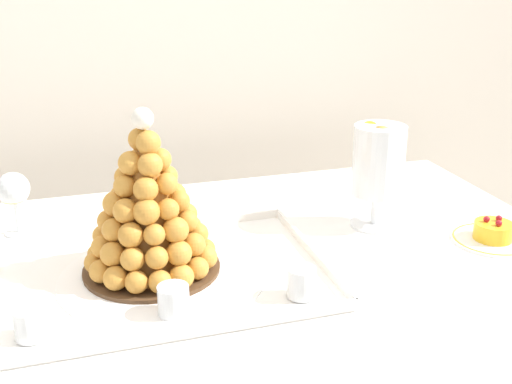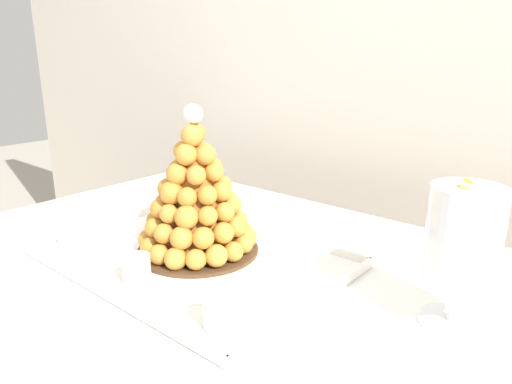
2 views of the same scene
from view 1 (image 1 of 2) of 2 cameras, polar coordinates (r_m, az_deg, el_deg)
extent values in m
cube|color=silver|center=(1.99, -9.57, 16.46)|extent=(4.80, 0.10, 2.50)
cylinder|color=brown|center=(2.06, 13.04, -9.00)|extent=(0.04, 0.04, 0.77)
cube|color=brown|center=(1.31, -3.13, -7.17)|extent=(1.48, 0.94, 0.02)
cube|color=white|center=(1.30, -3.14, -6.73)|extent=(1.54, 1.00, 0.00)
cube|color=white|center=(1.81, -6.90, -4.12)|extent=(1.54, 0.01, 0.31)
cube|color=white|center=(1.26, -8.27, -7.56)|extent=(0.62, 0.43, 0.01)
cube|color=white|center=(1.07, -6.39, -12.29)|extent=(0.62, 0.01, 0.02)
cube|color=white|center=(1.45, -9.68, -3.22)|extent=(0.62, 0.01, 0.02)
cube|color=white|center=(1.33, 5.03, -5.30)|extent=(0.01, 0.43, 0.02)
cylinder|color=white|center=(1.26, -8.28, -7.40)|extent=(0.40, 0.40, 0.00)
cylinder|color=#4C331E|center=(1.28, -9.22, -6.67)|extent=(0.27, 0.27, 0.01)
cone|color=#AF6F2B|center=(1.23, -9.59, -0.89)|extent=(0.18, 0.18, 0.27)
sphere|color=#CA8733|center=(1.29, -4.56, -5.08)|extent=(0.04, 0.04, 0.04)
sphere|color=gold|center=(1.32, -5.30, -4.33)|extent=(0.04, 0.04, 0.04)
sphere|color=gold|center=(1.35, -6.57, -3.90)|extent=(0.05, 0.05, 0.05)
sphere|color=#CB8833|center=(1.37, -8.18, -3.70)|extent=(0.05, 0.05, 0.05)
sphere|color=gold|center=(1.37, -9.93, -3.74)|extent=(0.05, 0.05, 0.05)
sphere|color=#CB8833|center=(1.36, -11.60, -4.07)|extent=(0.05, 0.05, 0.05)
sphere|color=gold|center=(1.33, -12.98, -4.57)|extent=(0.05, 0.05, 0.05)
sphere|color=gold|center=(1.30, -13.87, -5.32)|extent=(0.04, 0.04, 0.04)
sphere|color=#CD8A35|center=(1.26, -14.11, -6.11)|extent=(0.04, 0.04, 0.04)
sphere|color=#CC8934|center=(1.23, -13.61, -6.85)|extent=(0.04, 0.04, 0.04)
sphere|color=gold|center=(1.20, -12.37, -7.48)|extent=(0.05, 0.05, 0.05)
sphere|color=#CC8934|center=(1.18, -10.57, -7.87)|extent=(0.04, 0.04, 0.04)
sphere|color=gold|center=(1.18, -8.52, -7.89)|extent=(0.04, 0.04, 0.04)
sphere|color=gold|center=(1.19, -6.63, -7.48)|extent=(0.05, 0.05, 0.05)
sphere|color=#CD8A34|center=(1.22, -5.22, -6.75)|extent=(0.04, 0.04, 0.04)
sphere|color=gold|center=(1.25, -4.51, -5.80)|extent=(0.05, 0.05, 0.05)
sphere|color=gold|center=(1.30, -5.83, -3.00)|extent=(0.04, 0.04, 0.04)
sphere|color=gold|center=(1.32, -7.18, -2.53)|extent=(0.04, 0.04, 0.04)
sphere|color=#CC8934|center=(1.34, -8.96, -2.38)|extent=(0.05, 0.05, 0.05)
sphere|color=#CC8934|center=(1.33, -10.81, -2.59)|extent=(0.05, 0.05, 0.05)
sphere|color=gold|center=(1.31, -12.40, -3.05)|extent=(0.05, 0.05, 0.05)
sphere|color=gold|center=(1.28, -13.38, -3.78)|extent=(0.04, 0.04, 0.04)
sphere|color=gold|center=(1.24, -13.47, -4.74)|extent=(0.04, 0.04, 0.04)
sphere|color=gold|center=(1.20, -12.62, -5.40)|extent=(0.05, 0.05, 0.05)
sphere|color=gold|center=(1.18, -10.92, -5.88)|extent=(0.04, 0.04, 0.04)
sphere|color=gold|center=(1.17, -8.81, -5.79)|extent=(0.04, 0.04, 0.04)
sphere|color=gold|center=(1.19, -6.84, -5.42)|extent=(0.05, 0.05, 0.05)
sphere|color=#CB8833|center=(1.22, -5.56, -4.67)|extent=(0.05, 0.05, 0.05)
sphere|color=gold|center=(1.26, -5.23, -3.73)|extent=(0.04, 0.04, 0.04)
sphere|color=gold|center=(1.29, -7.27, -1.24)|extent=(0.04, 0.04, 0.04)
sphere|color=#CA8733|center=(1.31, -8.97, -1.14)|extent=(0.05, 0.05, 0.05)
sphere|color=#CB8833|center=(1.31, -10.82, -1.31)|extent=(0.04, 0.04, 0.04)
sphere|color=gold|center=(1.28, -12.30, -1.82)|extent=(0.04, 0.04, 0.04)
sphere|color=#CC8934|center=(1.24, -12.97, -2.51)|extent=(0.04, 0.04, 0.04)
sphere|color=gold|center=(1.21, -12.54, -3.31)|extent=(0.04, 0.04, 0.04)
sphere|color=#CB8733|center=(1.18, -11.07, -3.77)|extent=(0.05, 0.05, 0.05)
sphere|color=gold|center=(1.17, -9.02, -3.76)|extent=(0.04, 0.04, 0.04)
sphere|color=gold|center=(1.19, -7.14, -3.36)|extent=(0.05, 0.05, 0.05)
sphere|color=gold|center=(1.22, -6.10, -2.60)|extent=(0.04, 0.04, 0.04)
sphere|color=#CC8834|center=(1.26, -6.18, -1.93)|extent=(0.04, 0.04, 0.04)
sphere|color=gold|center=(1.28, -8.60, 0.24)|extent=(0.04, 0.04, 0.04)
sphere|color=#CC8934|center=(1.28, -10.43, 0.05)|extent=(0.05, 0.05, 0.05)
sphere|color=gold|center=(1.26, -11.91, -0.36)|extent=(0.04, 0.04, 0.04)
sphere|color=gold|center=(1.22, -12.37, -1.04)|extent=(0.05, 0.05, 0.05)
sphere|color=#CC8934|center=(1.19, -11.52, -1.66)|extent=(0.05, 0.05, 0.05)
sphere|color=#CC8934|center=(1.17, -9.69, -1.75)|extent=(0.05, 0.05, 0.05)
sphere|color=#CA8733|center=(1.18, -7.80, -1.54)|extent=(0.04, 0.04, 0.04)
sphere|color=#CA8733|center=(1.21, -6.84, -0.79)|extent=(0.04, 0.04, 0.04)
sphere|color=#CC8934|center=(1.25, -7.19, -0.18)|extent=(0.04, 0.04, 0.04)
sphere|color=#CB8834|center=(1.25, -9.64, 1.70)|extent=(0.04, 0.04, 0.04)
sphere|color=gold|center=(1.24, -11.44, 1.28)|extent=(0.05, 0.05, 0.05)
sphere|color=gold|center=(1.19, -11.56, 0.45)|extent=(0.04, 0.04, 0.04)
sphere|color=gold|center=(1.17, -9.77, 0.23)|extent=(0.05, 0.05, 0.05)
sphere|color=gold|center=(1.19, -7.91, 0.73)|extent=(0.04, 0.04, 0.04)
sphere|color=gold|center=(1.23, -7.90, 1.42)|extent=(0.04, 0.04, 0.04)
sphere|color=gold|center=(1.23, -10.22, 2.97)|extent=(0.04, 0.04, 0.04)
sphere|color=gold|center=(1.19, -11.11, 2.53)|extent=(0.04, 0.04, 0.04)
sphere|color=gold|center=(1.17, -9.39, 2.39)|extent=(0.05, 0.05, 0.05)
sphere|color=gold|center=(1.21, -8.53, 2.87)|extent=(0.04, 0.04, 0.04)
sphere|color=#CB8733|center=(1.20, -10.30, 4.63)|extent=(0.04, 0.04, 0.04)
sphere|color=gold|center=(1.18, -9.55, 4.34)|extent=(0.05, 0.05, 0.05)
sphere|color=white|center=(1.18, -10.05, 6.45)|extent=(0.04, 0.04, 0.04)
cylinder|color=silver|center=(1.11, -19.43, -10.92)|extent=(0.05, 0.05, 0.05)
cylinder|color=#F4EAC6|center=(1.12, -19.34, -11.56)|extent=(0.05, 0.05, 0.02)
cylinder|color=white|center=(1.11, -19.45, -10.74)|extent=(0.05, 0.05, 0.02)
sphere|color=brown|center=(1.10, -19.89, -10.37)|extent=(0.01, 0.01, 0.01)
cylinder|color=silver|center=(1.12, -7.34, -9.49)|extent=(0.05, 0.05, 0.05)
cylinder|color=#F4EAC6|center=(1.13, -7.31, -10.13)|extent=(0.05, 0.05, 0.02)
cylinder|color=white|center=(1.12, -7.35, -9.30)|extent=(0.05, 0.05, 0.02)
sphere|color=brown|center=(1.11, -7.53, -8.99)|extent=(0.02, 0.02, 0.02)
cylinder|color=silver|center=(1.17, 4.05, -7.99)|extent=(0.05, 0.05, 0.06)
cylinder|color=#F4EAC6|center=(1.18, 4.04, -8.66)|extent=(0.05, 0.05, 0.02)
cylinder|color=white|center=(1.17, 4.06, -7.80)|extent=(0.05, 0.05, 0.02)
sphere|color=brown|center=(1.16, 3.67, -7.26)|extent=(0.01, 0.01, 0.01)
cylinder|color=white|center=(1.51, 10.44, -2.82)|extent=(0.11, 0.11, 0.01)
cylinder|color=white|center=(1.49, 10.54, -1.44)|extent=(0.02, 0.02, 0.07)
cylinder|color=white|center=(1.46, 10.83, 2.78)|extent=(0.12, 0.12, 0.16)
cylinder|color=#D199D8|center=(1.48, 10.96, 0.49)|extent=(0.05, 0.05, 0.02)
cylinder|color=pink|center=(1.49, 10.11, 0.58)|extent=(0.05, 0.05, 0.04)
cylinder|color=#72B2E0|center=(1.45, 10.59, 0.11)|extent=(0.04, 0.04, 0.03)
cylinder|color=#9ED860|center=(1.48, 10.87, 1.20)|extent=(0.05, 0.05, 0.04)
cylinder|color=yellow|center=(1.47, 10.25, 1.11)|extent=(0.04, 0.04, 0.04)
cylinder|color=#D199D8|center=(1.45, 11.44, 0.76)|extent=(0.04, 0.04, 0.03)
cylinder|color=#E54C47|center=(1.49, 10.76, 2.05)|extent=(0.05, 0.05, 0.06)
cylinder|color=#72B2E0|center=(1.47, 10.20, 1.82)|extent=(0.05, 0.04, 0.05)
cylinder|color=#F9A54C|center=(1.45, 10.73, 1.57)|extent=(0.05, 0.04, 0.04)
cylinder|color=#72B2E0|center=(1.47, 11.60, 1.72)|extent=(0.04, 0.05, 0.04)
cylinder|color=#D199D8|center=(1.48, 10.31, 2.73)|extent=(0.06, 0.04, 0.06)
cylinder|color=#72B2E0|center=(1.44, 10.41, 2.28)|extent=(0.05, 0.04, 0.05)
cylinder|color=pink|center=(1.44, 11.39, 2.10)|extent=(0.06, 0.05, 0.05)
cylinder|color=yellow|center=(1.47, 11.13, 2.52)|extent=(0.05, 0.04, 0.04)
cylinder|color=#9ED860|center=(1.46, 9.76, 3.33)|extent=(0.05, 0.05, 0.05)
cylinder|color=brown|center=(1.44, 11.20, 2.88)|extent=(0.05, 0.04, 0.05)
cylinder|color=pink|center=(1.46, 11.23, 3.19)|extent=(0.04, 0.04, 0.04)
cylinder|color=#D199D8|center=(1.44, 10.27, 3.76)|extent=(0.04, 0.04, 0.04)
cylinder|color=pink|center=(1.44, 11.08, 3.70)|extent=(0.05, 0.05, 0.05)
cylinder|color=#E54C47|center=(1.46, 11.93, 3.88)|extent=(0.04, 0.04, 0.03)
cylinder|color=#E54C47|center=(1.46, 10.72, 3.97)|extent=(0.06, 0.05, 0.06)
cylinder|color=brown|center=(1.42, 10.14, 4.33)|extent=(0.06, 0.04, 0.06)
cylinder|color=#72B2E0|center=(1.44, 11.77, 4.37)|extent=(0.06, 0.04, 0.06)
cylinder|color=#9ED860|center=(1.46, 10.56, 4.74)|extent=(0.05, 0.05, 0.04)
cylinder|color=#F9A54C|center=(1.43, 11.07, 5.09)|extent=(0.05, 0.04, 0.05)
cylinder|color=#D199D8|center=(1.44, 11.35, 5.23)|extent=(0.06, 0.04, 0.06)
cylinder|color=yellow|center=(1.45, 10.05, 5.39)|extent=(0.05, 0.04, 0.05)
cylinder|color=white|center=(1.50, 20.22, -4.01)|extent=(0.17, 0.17, 0.01)
torus|color=gold|center=(1.50, 20.23, -3.91)|extent=(0.17, 0.17, 0.00)
cylinder|color=yellow|center=(1.49, 20.32, -3.25)|extent=(0.08, 0.08, 0.04)
sphere|color=#A51923|center=(1.49, 20.77, -2.20)|extent=(0.01, 0.01, 0.01)
sphere|color=#A51923|center=(1.48, 19.80, -2.29)|extent=(0.01, 0.01, 0.01)
sphere|color=#A51923|center=(1.47, 20.76, -2.61)|extent=(0.01, 0.01, 0.01)
cylinder|color=silver|center=(1.54, -20.29, -3.39)|extent=(0.06, 0.06, 0.00)
cylinder|color=silver|center=(1.53, -20.46, -2.10)|extent=(0.01, 0.01, 0.07)
sphere|color=silver|center=(1.50, -20.78, 0.29)|extent=(0.07, 0.07, 0.07)
cylinder|color=#EAE08C|center=(1.51, -20.72, -0.13)|extent=(0.05, 0.05, 0.03)
camera|label=2|loc=(1.00, 43.22, 5.94)|focal=33.08mm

